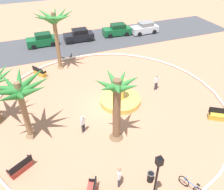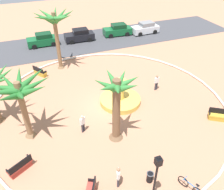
{
  "view_description": "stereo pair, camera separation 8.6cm",
  "coord_description": "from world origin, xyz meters",
  "px_view_note": "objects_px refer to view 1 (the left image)",
  "views": [
    {
      "loc": [
        -5.74,
        -15.41,
        12.74
      ],
      "look_at": [
        0.34,
        -0.0,
        1.0
      ],
      "focal_mm": 37.61,
      "sensor_mm": 36.0,
      "label": 1
    },
    {
      "loc": [
        -5.66,
        -15.44,
        12.74
      ],
      "look_at": [
        0.34,
        -0.0,
        1.0
      ],
      "focal_mm": 37.61,
      "sensor_mm": 36.0,
      "label": 2
    }
  ],
  "objects_px": {
    "palm_tree_near_fountain": "(19,93)",
    "parked_car_rightmost": "(145,28)",
    "bench_west": "(40,73)",
    "bench_southeast": "(218,116)",
    "person_cyclist_photo": "(83,123)",
    "palm_tree_far_side": "(117,98)",
    "lamppost": "(157,177)",
    "parked_car_second": "(79,36)",
    "palm_tree_mid_plaza": "(54,22)",
    "fountain": "(120,99)",
    "person_cyclist_helmet": "(119,176)",
    "parked_car_third": "(117,30)",
    "bench_east": "(21,168)",
    "parked_car_leftmost": "(42,40)",
    "trash_bin": "(151,177)",
    "person_pedestrian_stroll": "(156,82)",
    "bicycle_red_frame": "(191,186)"
  },
  "relations": [
    {
      "from": "palm_tree_far_side",
      "to": "parked_car_second",
      "type": "xyz_separation_m",
      "value": [
        2.26,
        19.05,
        -2.9
      ]
    },
    {
      "from": "palm_tree_near_fountain",
      "to": "person_cyclist_photo",
      "type": "xyz_separation_m",
      "value": [
        3.83,
        -1.04,
        -3.04
      ]
    },
    {
      "from": "fountain",
      "to": "person_cyclist_photo",
      "type": "relative_size",
      "value": 2.27
    },
    {
      "from": "palm_tree_near_fountain",
      "to": "person_pedestrian_stroll",
      "type": "distance_m",
      "value": 12.46
    },
    {
      "from": "palm_tree_far_side",
      "to": "bench_southeast",
      "type": "relative_size",
      "value": 3.3
    },
    {
      "from": "person_cyclist_photo",
      "to": "person_pedestrian_stroll",
      "type": "relative_size",
      "value": 0.99
    },
    {
      "from": "parked_car_third",
      "to": "person_cyclist_photo",
      "type": "bearing_deg",
      "value": -119.75
    },
    {
      "from": "palm_tree_near_fountain",
      "to": "parked_car_third",
      "type": "height_order",
      "value": "palm_tree_near_fountain"
    },
    {
      "from": "palm_tree_near_fountain",
      "to": "bicycle_red_frame",
      "type": "xyz_separation_m",
      "value": [
        8.37,
        -8.18,
        -3.55
      ]
    },
    {
      "from": "person_cyclist_helmet",
      "to": "trash_bin",
      "type": "bearing_deg",
      "value": -12.17
    },
    {
      "from": "palm_tree_far_side",
      "to": "parked_car_third",
      "type": "height_order",
      "value": "palm_tree_far_side"
    },
    {
      "from": "person_cyclist_photo",
      "to": "parked_car_rightmost",
      "type": "distance_m",
      "value": 22.05
    },
    {
      "from": "palm_tree_far_side",
      "to": "trash_bin",
      "type": "height_order",
      "value": "palm_tree_far_side"
    },
    {
      "from": "bicycle_red_frame",
      "to": "person_cyclist_photo",
      "type": "distance_m",
      "value": 8.48
    },
    {
      "from": "person_cyclist_photo",
      "to": "person_pedestrian_stroll",
      "type": "height_order",
      "value": "person_pedestrian_stroll"
    },
    {
      "from": "lamppost",
      "to": "parked_car_rightmost",
      "type": "xyz_separation_m",
      "value": [
        12.08,
        23.78,
        -1.48
      ]
    },
    {
      "from": "palm_tree_near_fountain",
      "to": "bench_southeast",
      "type": "relative_size",
      "value": 3.11
    },
    {
      "from": "palm_tree_near_fountain",
      "to": "bicycle_red_frame",
      "type": "relative_size",
      "value": 3.08
    },
    {
      "from": "palm_tree_far_side",
      "to": "trash_bin",
      "type": "distance_m",
      "value": 5.36
    },
    {
      "from": "palm_tree_far_side",
      "to": "parked_car_rightmost",
      "type": "relative_size",
      "value": 1.31
    },
    {
      "from": "person_cyclist_photo",
      "to": "parked_car_rightmost",
      "type": "height_order",
      "value": "parked_car_rightmost"
    },
    {
      "from": "bench_east",
      "to": "parked_car_leftmost",
      "type": "height_order",
      "value": "parked_car_leftmost"
    },
    {
      "from": "person_pedestrian_stroll",
      "to": "parked_car_third",
      "type": "xyz_separation_m",
      "value": [
        1.98,
        14.59,
        -0.12
      ]
    },
    {
      "from": "palm_tree_near_fountain",
      "to": "bicycle_red_frame",
      "type": "distance_m",
      "value": 12.23
    },
    {
      "from": "bench_west",
      "to": "bench_southeast",
      "type": "distance_m",
      "value": 17.76
    },
    {
      "from": "person_cyclist_photo",
      "to": "bicycle_red_frame",
      "type": "bearing_deg",
      "value": -57.49
    },
    {
      "from": "palm_tree_mid_plaza",
      "to": "person_pedestrian_stroll",
      "type": "xyz_separation_m",
      "value": [
        7.7,
        -7.68,
        -4.26
      ]
    },
    {
      "from": "trash_bin",
      "to": "bench_east",
      "type": "bearing_deg",
      "value": 153.61
    },
    {
      "from": "fountain",
      "to": "person_cyclist_helmet",
      "type": "distance_m",
      "value": 8.41
    },
    {
      "from": "bicycle_red_frame",
      "to": "person_cyclist_helmet",
      "type": "height_order",
      "value": "person_cyclist_helmet"
    },
    {
      "from": "palm_tree_far_side",
      "to": "lamppost",
      "type": "height_order",
      "value": "palm_tree_far_side"
    },
    {
      "from": "parked_car_second",
      "to": "parked_car_rightmost",
      "type": "distance_m",
      "value": 9.85
    },
    {
      "from": "fountain",
      "to": "palm_tree_far_side",
      "type": "relative_size",
      "value": 0.68
    },
    {
      "from": "fountain",
      "to": "bench_southeast",
      "type": "xyz_separation_m",
      "value": [
        6.53,
        -5.05,
        0.03
      ]
    },
    {
      "from": "palm_tree_near_fountain",
      "to": "lamppost",
      "type": "relative_size",
      "value": 1.3
    },
    {
      "from": "palm_tree_near_fountain",
      "to": "bench_east",
      "type": "height_order",
      "value": "palm_tree_near_fountain"
    },
    {
      "from": "palm_tree_mid_plaza",
      "to": "parked_car_rightmost",
      "type": "distance_m",
      "value": 15.73
    },
    {
      "from": "bench_east",
      "to": "parked_car_second",
      "type": "distance_m",
      "value": 21.6
    },
    {
      "from": "bench_east",
      "to": "bench_west",
      "type": "bearing_deg",
      "value": 77.1
    },
    {
      "from": "palm_tree_mid_plaza",
      "to": "person_cyclist_helmet",
      "type": "distance_m",
      "value": 16.55
    },
    {
      "from": "fountain",
      "to": "person_cyclist_photo",
      "type": "xyz_separation_m",
      "value": [
        -4.09,
        -2.42,
        0.57
      ]
    },
    {
      "from": "trash_bin",
      "to": "person_pedestrian_stroll",
      "type": "relative_size",
      "value": 0.46
    },
    {
      "from": "parked_car_leftmost",
      "to": "parked_car_third",
      "type": "distance_m",
      "value": 10.61
    },
    {
      "from": "person_cyclist_helmet",
      "to": "parked_car_rightmost",
      "type": "relative_size",
      "value": 0.4
    },
    {
      "from": "fountain",
      "to": "bench_west",
      "type": "relative_size",
      "value": 2.24
    },
    {
      "from": "person_cyclist_photo",
      "to": "bench_west",
      "type": "bearing_deg",
      "value": 101.25
    },
    {
      "from": "person_pedestrian_stroll",
      "to": "bench_west",
      "type": "bearing_deg",
      "value": 145.69
    },
    {
      "from": "lamppost",
      "to": "parked_car_second",
      "type": "height_order",
      "value": "lamppost"
    },
    {
      "from": "palm_tree_near_fountain",
      "to": "parked_car_rightmost",
      "type": "bearing_deg",
      "value": 41.3
    },
    {
      "from": "lamppost",
      "to": "palm_tree_far_side",
      "type": "bearing_deg",
      "value": 89.97
    }
  ]
}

